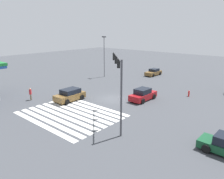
{
  "coord_description": "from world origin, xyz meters",
  "views": [
    {
      "loc": [
        18.78,
        -21.8,
        9.45
      ],
      "look_at": [
        0.0,
        0.0,
        1.37
      ],
      "focal_mm": 35.0,
      "sensor_mm": 36.0,
      "label": 1
    }
  ],
  "objects_px": {
    "car_0": "(143,95)",
    "fire_hydrant": "(189,94)",
    "pedestrian": "(30,93)",
    "car_1": "(153,72)",
    "street_light_pole_a": "(104,53)",
    "car_2": "(70,95)",
    "traffic_signal_mast": "(118,74)"
  },
  "relations": [
    {
      "from": "traffic_signal_mast",
      "to": "pedestrian",
      "type": "bearing_deg",
      "value": 52.89
    },
    {
      "from": "car_1",
      "to": "fire_hydrant",
      "type": "xyz_separation_m",
      "value": [
        11.38,
        -9.53,
        -0.21
      ]
    },
    {
      "from": "car_2",
      "to": "street_light_pole_a",
      "type": "xyz_separation_m",
      "value": [
        -6.69,
        14.12,
        4.01
      ]
    },
    {
      "from": "car_0",
      "to": "pedestrian",
      "type": "height_order",
      "value": "pedestrian"
    },
    {
      "from": "car_2",
      "to": "pedestrian",
      "type": "height_order",
      "value": "pedestrian"
    },
    {
      "from": "car_1",
      "to": "car_2",
      "type": "distance_m",
      "value": 21.84
    },
    {
      "from": "pedestrian",
      "to": "fire_hydrant",
      "type": "height_order",
      "value": "pedestrian"
    },
    {
      "from": "car_1",
      "to": "car_2",
      "type": "bearing_deg",
      "value": 1.25
    },
    {
      "from": "traffic_signal_mast",
      "to": "fire_hydrant",
      "type": "xyz_separation_m",
      "value": [
        1.93,
        13.77,
        -4.79
      ]
    },
    {
      "from": "street_light_pole_a",
      "to": "fire_hydrant",
      "type": "distance_m",
      "value": 18.78
    },
    {
      "from": "traffic_signal_mast",
      "to": "car_0",
      "type": "bearing_deg",
      "value": -29.87
    },
    {
      "from": "fire_hydrant",
      "to": "car_1",
      "type": "bearing_deg",
      "value": 140.05
    },
    {
      "from": "traffic_signal_mast",
      "to": "pedestrian",
      "type": "distance_m",
      "value": 14.53
    },
    {
      "from": "car_2",
      "to": "car_1",
      "type": "bearing_deg",
      "value": 178.25
    },
    {
      "from": "car_1",
      "to": "car_0",
      "type": "bearing_deg",
      "value": 27.04
    },
    {
      "from": "fire_hydrant",
      "to": "car_2",
      "type": "bearing_deg",
      "value": -133.03
    },
    {
      "from": "car_1",
      "to": "street_light_pole_a",
      "type": "distance_m",
      "value": 11.08
    },
    {
      "from": "street_light_pole_a",
      "to": "traffic_signal_mast",
      "type": "bearing_deg",
      "value": -43.81
    },
    {
      "from": "car_0",
      "to": "car_2",
      "type": "distance_m",
      "value": 9.9
    },
    {
      "from": "car_0",
      "to": "street_light_pole_a",
      "type": "distance_m",
      "value": 16.45
    },
    {
      "from": "pedestrian",
      "to": "street_light_pole_a",
      "type": "height_order",
      "value": "street_light_pole_a"
    },
    {
      "from": "car_1",
      "to": "street_light_pole_a",
      "type": "height_order",
      "value": "street_light_pole_a"
    },
    {
      "from": "car_2",
      "to": "street_light_pole_a",
      "type": "distance_m",
      "value": 16.13
    },
    {
      "from": "car_0",
      "to": "pedestrian",
      "type": "distance_m",
      "value": 15.28
    },
    {
      "from": "car_0",
      "to": "pedestrian",
      "type": "xyz_separation_m",
      "value": [
        -11.57,
        -9.98,
        0.2
      ]
    },
    {
      "from": "fire_hydrant",
      "to": "pedestrian",
      "type": "bearing_deg",
      "value": -135.0
    },
    {
      "from": "car_0",
      "to": "fire_hydrant",
      "type": "xyz_separation_m",
      "value": [
        4.11,
        5.7,
        -0.33
      ]
    },
    {
      "from": "traffic_signal_mast",
      "to": "street_light_pole_a",
      "type": "bearing_deg",
      "value": 1.19
    },
    {
      "from": "traffic_signal_mast",
      "to": "street_light_pole_a",
      "type": "height_order",
      "value": "street_light_pole_a"
    },
    {
      "from": "traffic_signal_mast",
      "to": "car_0",
      "type": "distance_m",
      "value": 9.48
    },
    {
      "from": "street_light_pole_a",
      "to": "fire_hydrant",
      "type": "xyz_separation_m",
      "value": [
        18.18,
        -1.82,
        -4.35
      ]
    },
    {
      "from": "car_0",
      "to": "fire_hydrant",
      "type": "distance_m",
      "value": 7.04
    }
  ]
}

